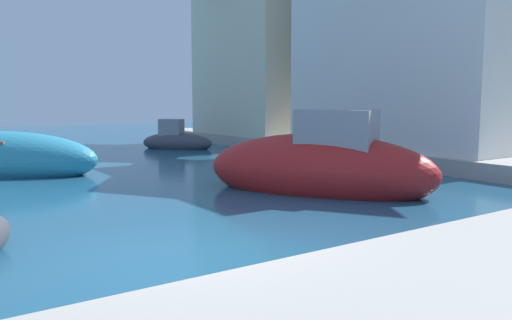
{
  "coord_description": "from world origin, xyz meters",
  "views": [
    {
      "loc": [
        -3.08,
        -6.36,
        2.22
      ],
      "look_at": [
        6.02,
        6.8,
        0.36
      ],
      "focal_mm": 36.48,
      "sensor_mm": 36.0,
      "label": 1
    }
  ],
  "objects_px": {
    "waterfront_building_annex": "(275,46)",
    "moored_boat_3": "(176,141)",
    "waterfront_building_main": "(421,30)",
    "moored_boat_2": "(320,167)"
  },
  "relations": [
    {
      "from": "moored_boat_3",
      "to": "waterfront_building_annex",
      "type": "height_order",
      "value": "waterfront_building_annex"
    },
    {
      "from": "moored_boat_3",
      "to": "waterfront_building_annex",
      "type": "distance_m",
      "value": 7.3
    },
    {
      "from": "moored_boat_2",
      "to": "waterfront_building_annex",
      "type": "distance_m",
      "value": 15.09
    },
    {
      "from": "moored_boat_2",
      "to": "waterfront_building_main",
      "type": "distance_m",
      "value": 9.35
    },
    {
      "from": "moored_boat_2",
      "to": "waterfront_building_main",
      "type": "relative_size",
      "value": 0.66
    },
    {
      "from": "waterfront_building_annex",
      "to": "moored_boat_3",
      "type": "bearing_deg",
      "value": -178.13
    },
    {
      "from": "waterfront_building_main",
      "to": "waterfront_building_annex",
      "type": "bearing_deg",
      "value": 90.0
    },
    {
      "from": "waterfront_building_annex",
      "to": "waterfront_building_main",
      "type": "bearing_deg",
      "value": -90.0
    },
    {
      "from": "moored_boat_3",
      "to": "waterfront_building_annex",
      "type": "bearing_deg",
      "value": 52.69
    },
    {
      "from": "moored_boat_2",
      "to": "waterfront_building_main",
      "type": "bearing_deg",
      "value": -98.07
    }
  ]
}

